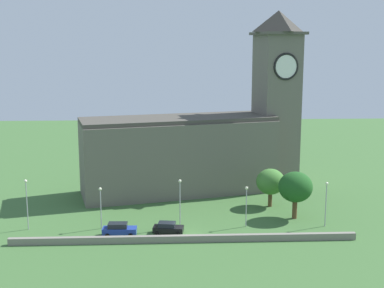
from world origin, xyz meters
The scene contains 12 objects.
ground_plane centered at (0.00, 15.00, 0.00)m, with size 200.00×200.00×0.00m, color #3D6633.
church centered at (4.17, 23.08, 9.00)m, with size 40.60×18.69×31.90m.
quay_barrier centered at (0.00, -2.55, 0.47)m, with size 46.07×0.70×0.94m, color gray.
car_blue centered at (-8.84, 0.19, 0.94)m, with size 4.70×2.16×1.85m.
car_black centered at (-2.15, 0.74, 0.82)m, with size 4.40×2.65×1.63m.
streetlamp_west_end centered at (-21.96, 3.35, 4.84)m, with size 0.44×0.44×7.30m.
streetlamp_west_mid centered at (-11.64, 3.22, 4.13)m, with size 0.44×0.44×6.06m.
streetlamp_central centered at (-0.41, 3.18, 4.73)m, with size 0.44×0.44×7.10m.
streetlamp_east_mid centered at (9.07, 3.09, 4.08)m, with size 0.44×0.44×5.98m.
streetlamp_east_end centered at (20.51, 2.72, 4.44)m, with size 0.44×0.44×6.59m.
tree_riverside_west centered at (16.95, 6.44, 4.86)m, with size 5.10×5.10×7.20m.
tree_riverside_east centered at (14.42, 12.56, 4.11)m, with size 4.62×4.62×6.22m.
Camera 1 is at (-2.03, -68.08, 25.55)m, focal length 48.75 mm.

